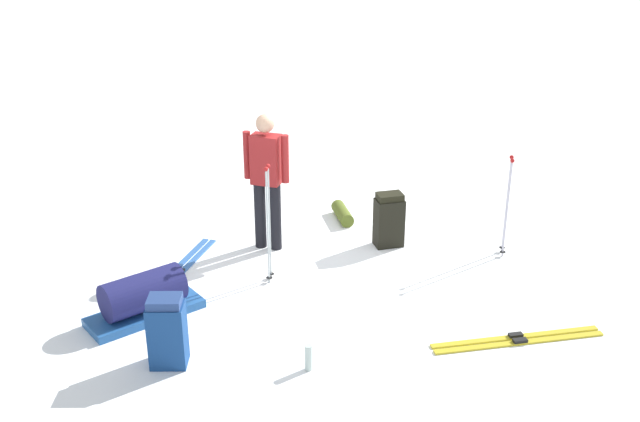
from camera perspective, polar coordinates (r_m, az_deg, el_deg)
name	(u,v)px	position (r m, az deg, el deg)	size (l,w,h in m)	color
ground_plane	(320,266)	(8.80, 0.00, -4.19)	(80.00, 80.00, 0.00)	white
skier_standing	(267,175)	(8.89, -4.11, 2.77)	(0.27, 0.56, 1.70)	black
ski_pair_near	(176,273)	(8.77, -10.95, -4.68)	(1.87, 0.48, 0.05)	#305FA5
ski_pair_far	(518,340)	(7.66, 14.87, -9.49)	(1.20, 1.49, 0.05)	gold
backpack_large_dark	(167,332)	(7.05, -11.60, -9.03)	(0.39, 0.42, 0.70)	navy
backpack_bright	(389,220)	(9.20, 5.29, -0.70)	(0.40, 0.41, 0.69)	black
ski_poles_planted_near	(268,219)	(8.16, -3.96, -0.59)	(0.16, 0.10, 1.38)	#B1BABA
ski_poles_planted_far	(507,201)	(9.06, 14.15, 0.73)	(0.19, 0.11, 1.25)	#B4B1C1
gear_sled	(144,298)	(7.90, -13.34, -6.46)	(1.26, 0.92, 0.49)	#205394
sleeping_mat_rolled	(342,213)	(9.98, 1.73, -0.19)	(0.18, 0.18, 0.55)	#546322
thermos_bottle	(308,358)	(6.95, -0.89, -11.15)	(0.07, 0.07, 0.26)	#ACBFB9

